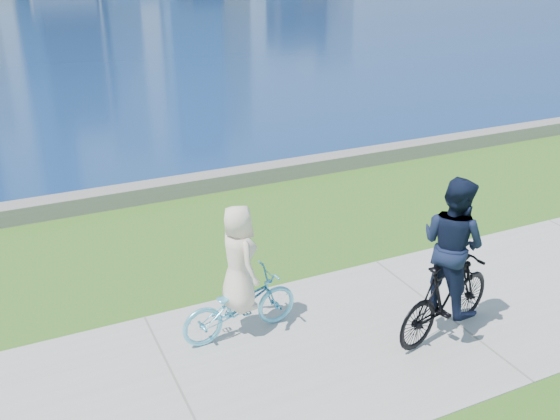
{
  "coord_description": "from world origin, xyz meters",
  "views": [
    {
      "loc": [
        -1.51,
        -6.04,
        5.03
      ],
      "look_at": [
        2.39,
        2.19,
        1.1
      ],
      "focal_mm": 40.0,
      "sensor_mm": 36.0,
      "label": 1
    }
  ],
  "objects": [
    {
      "name": "seawall",
      "position": [
        0.0,
        6.2,
        0.17
      ],
      "size": [
        90.0,
        0.5,
        0.35
      ],
      "primitive_type": "cube",
      "color": "slate",
      "rests_on": "ground"
    },
    {
      "name": "cyclist_woman",
      "position": [
        1.12,
        0.79,
        0.73
      ],
      "size": [
        0.72,
        1.74,
        1.91
      ],
      "rotation": [
        0.0,
        0.0,
        1.65
      ],
      "color": "#63CBF0",
      "rests_on": "ground"
    },
    {
      "name": "concrete_path",
      "position": [
        0.0,
        0.0,
        0.01
      ],
      "size": [
        80.0,
        3.5,
        0.02
      ],
      "primitive_type": "cube",
      "color": "#9D9C97",
      "rests_on": "ground"
    },
    {
      "name": "ground",
      "position": [
        0.0,
        0.0,
        0.0
      ],
      "size": [
        320.0,
        320.0,
        0.0
      ],
      "primitive_type": "plane",
      "color": "#2E5C18",
      "rests_on": "ground"
    },
    {
      "name": "cyclist_man",
      "position": [
        3.66,
        -0.41,
        0.99
      ],
      "size": [
        1.01,
        1.97,
        2.3
      ],
      "rotation": [
        0.0,
        0.0,
        1.83
      ],
      "color": "black",
      "rests_on": "ground"
    }
  ]
}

